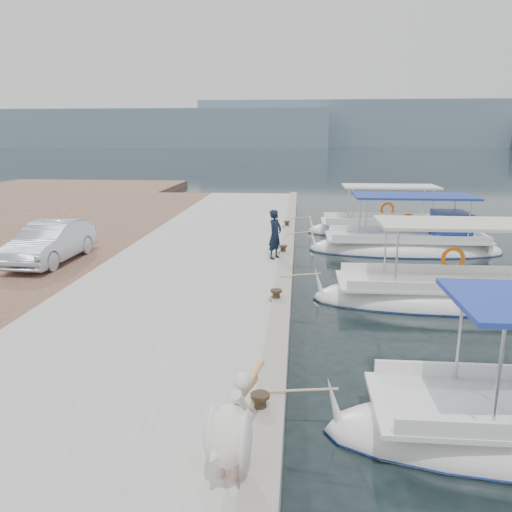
{
  "coord_description": "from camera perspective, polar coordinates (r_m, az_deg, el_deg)",
  "views": [
    {
      "loc": [
        0.15,
        -9.96,
        4.43
      ],
      "look_at": [
        -1.0,
        3.36,
        1.2
      ],
      "focal_mm": 35.0,
      "sensor_mm": 36.0,
      "label": 1
    }
  ],
  "objects": [
    {
      "name": "fisherman",
      "position": [
        16.27,
        2.2,
        2.49
      ],
      "size": [
        0.62,
        0.7,
        1.61
      ],
      "primitive_type": "imported",
      "rotation": [
        0.0,
        0.0,
        1.07
      ],
      "color": "black",
      "rests_on": "concrete_quay"
    },
    {
      "name": "pelican",
      "position": [
        6.13,
        -2.95,
        -19.38
      ],
      "size": [
        0.72,
        1.49,
        1.15
      ],
      "color": "tan",
      "rests_on": "concrete_quay"
    },
    {
      "name": "fishing_caique_e",
      "position": [
        23.95,
        14.37,
        2.79
      ],
      "size": [
        7.04,
        2.22,
        2.83
      ],
      "color": "white",
      "rests_on": "ground"
    },
    {
      "name": "concrete_quay",
      "position": [
        15.85,
        -6.71,
        -1.81
      ],
      "size": [
        6.0,
        40.0,
        0.5
      ],
      "primitive_type": "cube",
      "color": "#A3A29D",
      "rests_on": "ground"
    },
    {
      "name": "ground",
      "position": [
        10.9,
        3.79,
        -10.42
      ],
      "size": [
        400.0,
        400.0,
        0.0
      ],
      "primitive_type": "plane",
      "color": "black",
      "rests_on": "ground"
    },
    {
      "name": "parked_car",
      "position": [
        17.12,
        -22.42,
        1.48
      ],
      "size": [
        1.45,
        3.94,
        1.29
      ],
      "primitive_type": "imported",
      "rotation": [
        0.0,
        0.0,
        -0.02
      ],
      "color": "silver",
      "rests_on": "cobblestone_strip"
    },
    {
      "name": "quay_curb",
      "position": [
        15.46,
        3.4,
        -0.95
      ],
      "size": [
        0.44,
        40.0,
        0.12
      ],
      "primitive_type": "cube",
      "color": "gray",
      "rests_on": "concrete_quay"
    },
    {
      "name": "distant_hills",
      "position": [
        213.52,
        13.26,
        14.07
      ],
      "size": [
        330.0,
        60.0,
        18.0
      ],
      "color": "slate",
      "rests_on": "ground"
    },
    {
      "name": "fishing_caique_d",
      "position": [
        20.43,
        16.94,
        0.99
      ],
      "size": [
        7.49,
        2.48,
        2.83
      ],
      "color": "white",
      "rests_on": "ground"
    },
    {
      "name": "cobblestone_strip",
      "position": [
        17.54,
        -22.93,
        -1.31
      ],
      "size": [
        4.0,
        40.0,
        0.5
      ],
      "primitive_type": "cube",
      "color": "brown",
      "rests_on": "ground"
    },
    {
      "name": "fishing_caique_c",
      "position": [
        14.59,
        21.34,
        -4.55
      ],
      "size": [
        7.45,
        2.28,
        2.83
      ],
      "color": "white",
      "rests_on": "ground"
    },
    {
      "name": "mooring_bollards",
      "position": [
        12.07,
        2.32,
        -4.47
      ],
      "size": [
        0.28,
        20.28,
        0.33
      ],
      "color": "black",
      "rests_on": "concrete_quay"
    }
  ]
}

